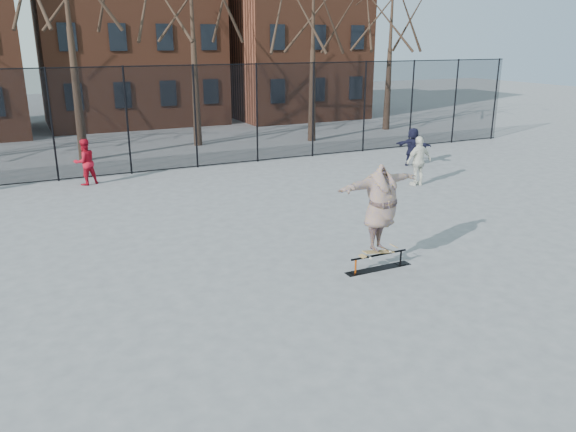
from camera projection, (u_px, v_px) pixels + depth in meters
name	position (u px, v px, depth m)	size (l,w,h in m)	color
ground	(336.00, 306.00, 10.77)	(100.00, 100.00, 0.00)	slate
skate_rail	(379.00, 263.00, 12.49)	(1.62, 0.25, 0.36)	black
skateboard	(378.00, 252.00, 12.40)	(0.81, 0.19, 0.10)	olive
skater	(381.00, 208.00, 12.09)	(2.37, 0.64, 1.93)	#473687
bystander_red	(85.00, 162.00, 19.55)	(0.79, 0.61, 1.62)	red
bystander_white	(419.00, 161.00, 19.43)	(1.01, 0.42, 1.73)	silver
bystander_navy	(413.00, 147.00, 22.52)	(1.43, 0.46, 1.54)	black
fence	(164.00, 117.00, 21.32)	(34.03, 0.07, 4.00)	black
rowhouses	(117.00, 17.00, 31.60)	(29.00, 7.00, 13.00)	#5B2E1D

